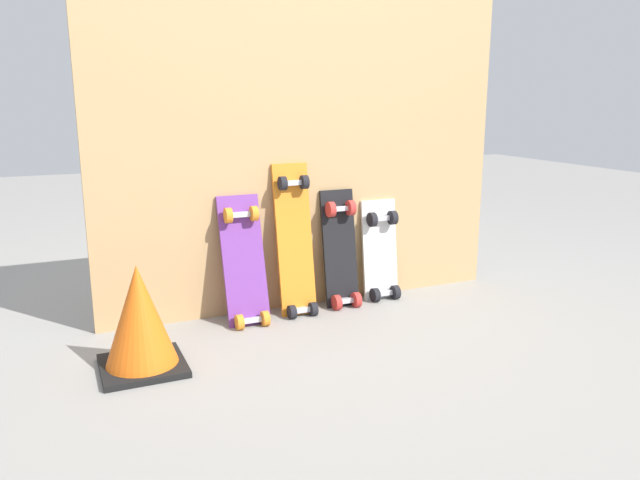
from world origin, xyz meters
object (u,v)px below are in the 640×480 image
skateboard_purple (245,267)px  traffic_cone (140,319)px  skateboard_orange (295,247)px  skateboard_black (341,255)px  skateboard_white (381,256)px

skateboard_purple → traffic_cone: 0.60m
traffic_cone → skateboard_orange: bearing=25.3°
skateboard_purple → skateboard_black: (0.49, 0.03, -0.00)m
skateboard_orange → traffic_cone: bearing=-154.7°
skateboard_purple → skateboard_black: 0.49m
skateboard_purple → skateboard_white: (0.72, 0.05, -0.03)m
skateboard_purple → skateboard_white: bearing=4.0°
skateboard_white → traffic_cone: (-1.22, -0.38, -0.02)m
skateboard_black → traffic_cone: (-0.99, -0.37, -0.05)m
skateboard_black → skateboard_white: size_ratio=1.12×
skateboard_black → traffic_cone: skateboard_black is taller
skateboard_black → traffic_cone: bearing=-159.7°
skateboard_purple → skateboard_white: skateboard_purple is taller
skateboard_purple → skateboard_orange: (0.25, 0.02, 0.06)m
skateboard_white → skateboard_orange: bearing=-176.6°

